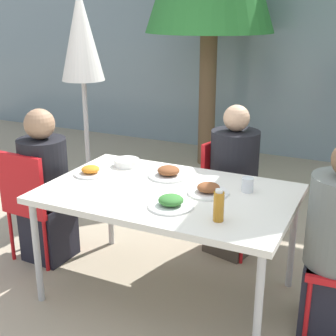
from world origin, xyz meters
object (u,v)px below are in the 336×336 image
object	(u,v)px
bottle	(219,206)
drinking_cup	(248,185)
closed_umbrella	(82,46)
chair_far	(228,186)
salad_bowl	(127,162)
chair_left	(33,198)
person_far	(233,186)
person_left	(46,191)

from	to	relation	value
bottle	drinking_cup	size ratio (longest dim) A/B	2.01
closed_umbrella	chair_far	bearing A→B (deg)	-7.14
drinking_cup	salad_bowl	distance (m)	0.94
chair_far	bottle	xyz separation A→B (m)	(0.30, -1.09, 0.32)
chair_left	closed_umbrella	bearing A→B (deg)	105.25
chair_left	person_far	size ratio (longest dim) A/B	0.74
person_left	closed_umbrella	world-z (taller)	closed_umbrella
drinking_cup	person_far	bearing A→B (deg)	115.32
person_left	salad_bowl	size ratio (longest dim) A/B	6.32
person_far	salad_bowl	distance (m)	0.83
chair_far	person_far	size ratio (longest dim) A/B	0.74
salad_bowl	person_left	bearing A→B (deg)	-154.36
chair_left	drinking_cup	world-z (taller)	chair_left
chair_far	drinking_cup	size ratio (longest dim) A/B	9.61
chair_far	closed_umbrella	bearing A→B (deg)	-82.59
chair_left	salad_bowl	size ratio (longest dim) A/B	4.72
chair_far	person_far	bearing A→B (deg)	58.07
chair_far	bottle	bearing A→B (deg)	30.06
drinking_cup	person_left	bearing A→B (deg)	-174.29
chair_far	drinking_cup	world-z (taller)	chair_far
closed_umbrella	drinking_cup	xyz separation A→B (m)	(1.75, -0.79, -0.72)
closed_umbrella	person_far	bearing A→B (deg)	-9.40
chair_far	bottle	distance (m)	1.18
bottle	salad_bowl	bearing A→B (deg)	147.04
chair_far	drinking_cup	distance (m)	0.75
person_left	chair_far	xyz separation A→B (m)	(1.15, 0.76, -0.04)
closed_umbrella	drinking_cup	distance (m)	2.06
closed_umbrella	salad_bowl	bearing A→B (deg)	-39.54
person_left	salad_bowl	xyz separation A→B (m)	(0.55, 0.26, 0.22)
chair_left	person_left	distance (m)	0.10
person_far	closed_umbrella	xyz separation A→B (m)	(-1.50, 0.25, 0.96)
person_left	salad_bowl	distance (m)	0.64
drinking_cup	salad_bowl	bearing A→B (deg)	173.03
chair_left	bottle	distance (m)	1.56
chair_left	bottle	xyz separation A→B (m)	(1.51, -0.25, 0.32)
person_far	chair_left	bearing A→B (deg)	-44.30
chair_left	drinking_cup	distance (m)	1.57
bottle	chair_far	bearing A→B (deg)	105.51
closed_umbrella	bottle	size ratio (longest dim) A/B	11.08
person_left	drinking_cup	distance (m)	1.50
chair_far	person_far	distance (m)	0.10
chair_far	closed_umbrella	xyz separation A→B (m)	(-1.43, 0.18, 1.00)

